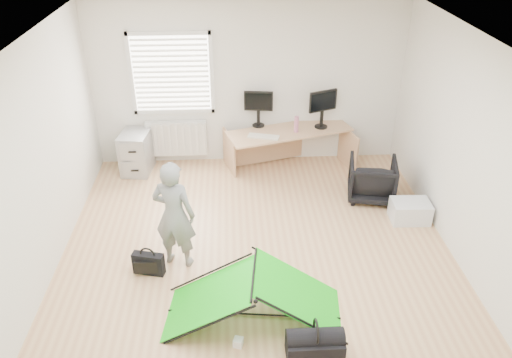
{
  "coord_description": "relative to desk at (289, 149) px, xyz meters",
  "views": [
    {
      "loc": [
        -0.29,
        -4.92,
        4.07
      ],
      "look_at": [
        0.0,
        0.4,
        0.95
      ],
      "focal_mm": 35.0,
      "sensor_mm": 36.0,
      "label": 1
    }
  ],
  "objects": [
    {
      "name": "ground",
      "position": [
        -0.65,
        -2.38,
        -0.34
      ],
      "size": [
        5.5,
        5.5,
        0.0
      ],
      "primitive_type": "plane",
      "color": "tan",
      "rests_on": "ground"
    },
    {
      "name": "back_wall",
      "position": [
        -0.65,
        0.37,
        1.01
      ],
      "size": [
        5.0,
        0.02,
        2.7
      ],
      "primitive_type": "cube",
      "color": "silver",
      "rests_on": "ground"
    },
    {
      "name": "window",
      "position": [
        -1.85,
        0.33,
        1.21
      ],
      "size": [
        1.2,
        0.06,
        1.2
      ],
      "primitive_type": "cube",
      "color": "silver",
      "rests_on": "back_wall"
    },
    {
      "name": "radiator",
      "position": [
        -1.85,
        0.29,
        0.11
      ],
      "size": [
        1.0,
        0.12,
        0.6
      ],
      "primitive_type": "cube",
      "color": "silver",
      "rests_on": "back_wall"
    },
    {
      "name": "desk",
      "position": [
        0.0,
        0.0,
        0.0
      ],
      "size": [
        2.1,
        1.18,
        0.68
      ],
      "primitive_type": "cube",
      "rotation": [
        0.0,
        0.0,
        0.29
      ],
      "color": "tan",
      "rests_on": "ground"
    },
    {
      "name": "filing_cabinet",
      "position": [
        -2.49,
        0.03,
        0.0
      ],
      "size": [
        0.51,
        0.64,
        0.68
      ],
      "primitive_type": "cube",
      "rotation": [
        0.0,
        0.0,
        -0.13
      ],
      "color": "#9B9DA0",
      "rests_on": "ground"
    },
    {
      "name": "monitor_left",
      "position": [
        -0.49,
        0.2,
        0.56
      ],
      "size": [
        0.47,
        0.16,
        0.44
      ],
      "primitive_type": "cube",
      "rotation": [
        0.0,
        0.0,
        -0.13
      ],
      "color": "black",
      "rests_on": "desk"
    },
    {
      "name": "monitor_right",
      "position": [
        0.53,
        0.1,
        0.57
      ],
      "size": [
        0.49,
        0.28,
        0.46
      ],
      "primitive_type": "cube",
      "rotation": [
        0.0,
        0.0,
        0.39
      ],
      "color": "black",
      "rests_on": "desk"
    },
    {
      "name": "keyboard",
      "position": [
        -0.44,
        -0.24,
        0.35
      ],
      "size": [
        0.52,
        0.29,
        0.02
      ],
      "primitive_type": "cube",
      "rotation": [
        0.0,
        0.0,
        -0.27
      ],
      "color": "beige",
      "rests_on": "desk"
    },
    {
      "name": "thermos",
      "position": [
        0.1,
        -0.06,
        0.47
      ],
      "size": [
        0.08,
        0.08,
        0.26
      ],
      "primitive_type": "cylinder",
      "rotation": [
        0.0,
        0.0,
        -0.03
      ],
      "color": "#B36483",
      "rests_on": "desk"
    },
    {
      "name": "office_chair",
      "position": [
        1.13,
        -1.0,
        -0.03
      ],
      "size": [
        0.8,
        0.81,
        0.63
      ],
      "primitive_type": "imported",
      "rotation": [
        0.0,
        0.0,
        2.93
      ],
      "color": "black",
      "rests_on": "ground"
    },
    {
      "name": "person",
      "position": [
        -1.65,
        -2.36,
        0.37
      ],
      "size": [
        0.59,
        0.47,
        1.42
      ],
      "primitive_type": "imported",
      "rotation": [
        0.0,
        0.0,
        2.86
      ],
      "color": "gray",
      "rests_on": "ground"
    },
    {
      "name": "kite",
      "position": [
        -0.75,
        -3.33,
        -0.05
      ],
      "size": [
        1.99,
        1.05,
        0.59
      ],
      "primitive_type": null,
      "rotation": [
        0.0,
        0.0,
        -0.12
      ],
      "color": "#14C713",
      "rests_on": "ground"
    },
    {
      "name": "storage_crate",
      "position": [
        1.53,
        -1.62,
        -0.19
      ],
      "size": [
        0.54,
        0.39,
        0.3
      ],
      "primitive_type": "cube",
      "rotation": [
        0.0,
        0.0,
        -0.03
      ],
      "color": "silver",
      "rests_on": "ground"
    },
    {
      "name": "tote_bag",
      "position": [
        -2.68,
        0.25,
        -0.16
      ],
      "size": [
        0.3,
        0.14,
        0.36
      ],
      "primitive_type": "cube",
      "rotation": [
        0.0,
        0.0,
        -0.03
      ],
      "color": "teal",
      "rests_on": "ground"
    },
    {
      "name": "laptop_bag",
      "position": [
        -1.99,
        -2.55,
        -0.2
      ],
      "size": [
        0.4,
        0.2,
        0.28
      ],
      "primitive_type": "cube",
      "rotation": [
        0.0,
        0.0,
        -0.24
      ],
      "color": "black",
      "rests_on": "ground"
    },
    {
      "name": "white_box",
      "position": [
        -0.93,
        -3.74,
        -0.29
      ],
      "size": [
        0.12,
        0.12,
        0.09
      ],
      "primitive_type": "cube",
      "rotation": [
        0.0,
        0.0,
        -0.29
      ],
      "color": "silver",
      "rests_on": "ground"
    },
    {
      "name": "duffel_bag",
      "position": [
        -0.18,
        -3.91,
        -0.22
      ],
      "size": [
        0.57,
        0.29,
        0.25
      ],
      "primitive_type": "cube",
      "rotation": [
        0.0,
        0.0,
        0.0
      ],
      "color": "black",
      "rests_on": "ground"
    }
  ]
}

